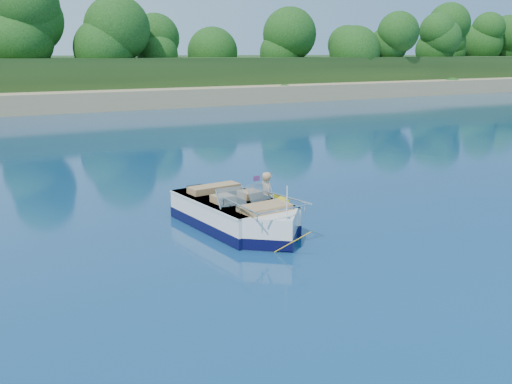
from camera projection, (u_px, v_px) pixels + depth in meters
ground at (302, 254)px, 12.90m from camera, size 160.00×160.00×0.00m
treeline at (23, 39)px, 46.36m from camera, size 150.00×7.12×8.19m
motorboat at (239, 217)px, 14.66m from camera, size 2.18×5.20×1.73m
tow_tube at (265, 204)px, 16.75m from camera, size 1.67×1.67×0.40m
boy at (266, 208)px, 16.74m from camera, size 0.46×0.86×1.63m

